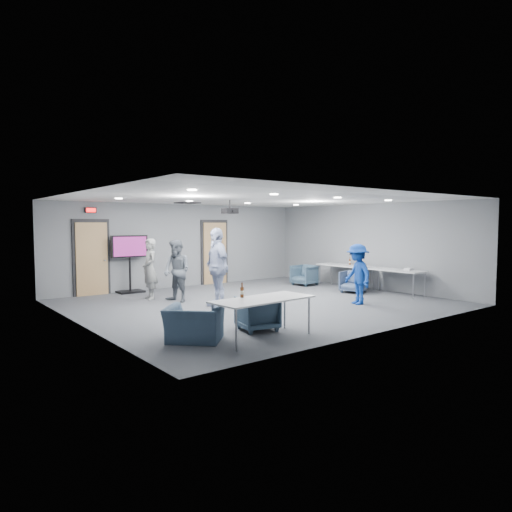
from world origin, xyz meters
TOP-DOWN VIEW (x-y plane):
  - floor at (0.00, 0.00)m, footprint 9.00×9.00m
  - ceiling at (0.00, 0.00)m, footprint 9.00×9.00m
  - wall_back at (0.00, 4.00)m, footprint 9.00×0.02m
  - wall_front at (0.00, -4.00)m, footprint 9.00×0.02m
  - wall_left at (-4.50, 0.00)m, footprint 0.02×8.00m
  - wall_right at (4.50, 0.00)m, footprint 0.02×8.00m
  - door_left at (-3.00, 3.95)m, footprint 1.06×0.17m
  - door_right at (1.20, 3.95)m, footprint 1.06×0.17m
  - exit_sign at (-3.00, 3.93)m, footprint 0.32×0.08m
  - hvac_diffuser at (-0.50, 2.80)m, footprint 0.60×0.60m
  - downlights at (0.00, 0.00)m, footprint 6.18×3.78m
  - person_a at (-1.99, 2.26)m, footprint 0.46×0.65m
  - person_b at (-1.61, 1.43)m, footprint 0.81×0.93m
  - person_c at (-1.14, 0.22)m, footprint 0.67×1.22m
  - person_d at (1.86, -1.73)m, footprint 0.86×1.13m
  - chair_right_a at (3.35, 1.73)m, footprint 0.81×0.80m
  - chair_right_b at (3.35, -0.37)m, footprint 0.90×0.89m
  - chair_front_a at (-1.93, -2.40)m, footprint 0.85×0.86m
  - chair_front_b at (-3.33, -2.40)m, footprint 1.27×1.27m
  - table_right_a at (4.00, 0.54)m, footprint 0.78×1.86m
  - table_right_b at (4.00, -1.36)m, footprint 0.72×1.74m
  - table_front_left at (-2.27, -3.00)m, footprint 1.96×0.92m
  - bottle_front at (-2.50, -2.69)m, footprint 0.07×0.07m
  - bottle_right at (4.22, 0.52)m, footprint 0.07×0.07m
  - snack_box at (4.21, 0.18)m, footprint 0.22×0.19m
  - wrapper at (4.19, -1.68)m, footprint 0.28×0.21m
  - tv_stand at (-1.94, 3.75)m, footprint 1.12×0.53m
  - projector at (-0.40, 0.71)m, footprint 0.39×0.37m

SIDE VIEW (x-z plane):
  - floor at x=0.00m, z-range 0.00..0.00m
  - chair_front_b at x=-3.33m, z-range 0.00..0.62m
  - chair_right_b at x=3.35m, z-range 0.00..0.65m
  - chair_front_a at x=-1.93m, z-range 0.00..0.66m
  - chair_right_a at x=3.35m, z-range 0.00..0.68m
  - table_right_b at x=4.00m, z-range 0.32..1.05m
  - table_right_a at x=4.00m, z-range 0.32..1.05m
  - table_front_left at x=-2.27m, z-range 0.32..1.05m
  - snack_box at x=4.21m, z-range 0.73..0.77m
  - wrapper at x=4.19m, z-range 0.73..0.79m
  - person_d at x=1.86m, z-range 0.00..1.55m
  - bottle_right at x=4.22m, z-range 0.70..0.95m
  - person_b at x=-1.61m, z-range 0.00..1.65m
  - person_a at x=-1.99m, z-range 0.00..1.66m
  - bottle_front at x=-2.50m, z-range 0.69..0.97m
  - tv_stand at x=-1.94m, z-range 0.12..1.84m
  - person_c at x=-1.14m, z-range 0.00..1.96m
  - door_left at x=-3.00m, z-range -0.05..2.19m
  - door_right at x=1.20m, z-range -0.05..2.19m
  - wall_back at x=0.00m, z-range 0.00..2.70m
  - wall_front at x=0.00m, z-range 0.00..2.70m
  - wall_left at x=-4.50m, z-range 0.00..2.70m
  - wall_right at x=4.50m, z-range 0.00..2.70m
  - projector at x=-0.40m, z-range 2.22..2.58m
  - exit_sign at x=-3.00m, z-range 2.37..2.53m
  - downlights at x=0.00m, z-range 2.67..2.69m
  - hvac_diffuser at x=-0.50m, z-range 2.67..2.70m
  - ceiling at x=0.00m, z-range 2.70..2.70m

